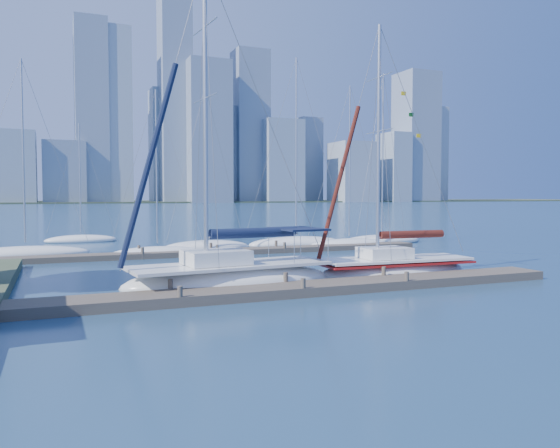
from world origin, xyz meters
name	(u,v)px	position (x,y,z in m)	size (l,w,h in m)	color
ground	(294,294)	(0.00, 0.00, 0.00)	(700.00, 700.00, 0.00)	navy
near_dock	(294,289)	(0.00, 0.00, 0.20)	(26.00, 2.00, 0.40)	#4F4539
far_dock	(228,252)	(2.00, 16.00, 0.18)	(30.00, 1.80, 0.36)	#4F4539
far_shore	(72,203)	(0.00, 320.00, 0.00)	(800.00, 100.00, 1.50)	#38472D
sailboat_navy	(230,265)	(-2.09, 2.25, 1.07)	(9.81, 4.06, 14.78)	white
sailboat_maroon	(394,258)	(6.56, 2.35, 1.01)	(8.49, 3.07, 13.04)	white
bg_boat_0	(26,253)	(-11.07, 19.45, 0.26)	(8.40, 3.62, 13.51)	white
bg_boat_1	(157,252)	(-2.72, 17.08, 0.23)	(6.56, 3.80, 11.63)	white
bg_boat_2	(206,247)	(1.28, 19.13, 0.27)	(7.07, 4.27, 12.60)	white
bg_boat_3	(296,243)	(8.83, 19.46, 0.30)	(8.47, 5.41, 15.50)	white
bg_boat_4	(349,244)	(12.57, 17.43, 0.25)	(7.19, 3.00, 13.12)	white
bg_boat_5	(382,240)	(16.95, 19.42, 0.28)	(7.84, 5.22, 14.90)	white
bg_boat_6	(81,240)	(-7.10, 30.51, 0.23)	(6.38, 4.19, 10.77)	white
skyline	(116,135)	(22.45, 290.48, 36.97)	(503.00, 51.31, 122.58)	#7F8FA4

